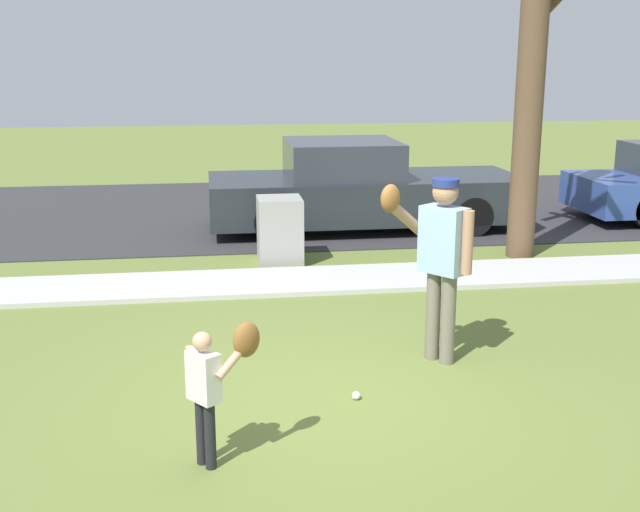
% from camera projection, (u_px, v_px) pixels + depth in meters
% --- Properties ---
extents(ground_plane, '(48.00, 48.00, 0.00)m').
position_uv_depth(ground_plane, '(283.00, 286.00, 10.13)').
color(ground_plane, olive).
extents(sidewalk_strip, '(36.00, 1.20, 0.06)m').
position_uv_depth(sidewalk_strip, '(282.00, 281.00, 10.22)').
color(sidewalk_strip, '#B2B2AD').
rests_on(sidewalk_strip, ground).
extents(road_surface, '(36.00, 6.80, 0.02)m').
position_uv_depth(road_surface, '(257.00, 210.00, 15.02)').
color(road_surface, '#2D2D30').
rests_on(road_surface, ground).
extents(person_adult, '(0.89, 0.51, 1.78)m').
position_uv_depth(person_adult, '(439.00, 250.00, 7.37)').
color(person_adult, '#6B6656').
rests_on(person_adult, ground).
extents(person_child, '(0.57, 0.31, 1.06)m').
position_uv_depth(person_child, '(215.00, 375.00, 5.56)').
color(person_child, black).
rests_on(person_child, ground).
extents(baseball, '(0.07, 0.07, 0.07)m').
position_uv_depth(baseball, '(356.00, 395.00, 6.79)').
color(baseball, white).
rests_on(baseball, ground).
extents(utility_cabinet, '(0.61, 0.65, 0.94)m').
position_uv_depth(utility_cabinet, '(280.00, 231.00, 11.14)').
color(utility_cabinet, gray).
rests_on(utility_cabinet, ground).
extents(street_tree_near, '(1.85, 1.89, 5.83)m').
position_uv_depth(street_tree_near, '(534.00, 39.00, 10.86)').
color(street_tree_near, brown).
rests_on(street_tree_near, ground).
extents(parked_pickup_dark, '(5.20, 1.95, 1.48)m').
position_uv_depth(parked_pickup_dark, '(360.00, 189.00, 13.30)').
color(parked_pickup_dark, '#23282D').
rests_on(parked_pickup_dark, road_surface).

